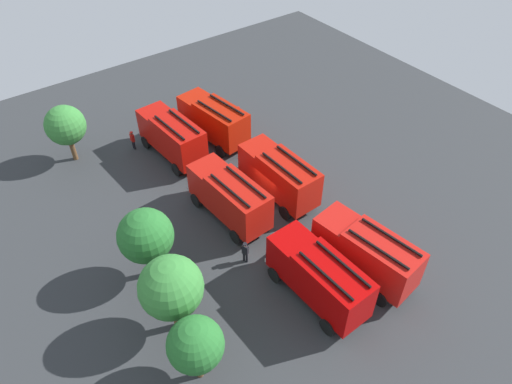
% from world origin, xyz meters
% --- Properties ---
extents(ground_plane, '(55.07, 55.07, 0.00)m').
position_xyz_m(ground_plane, '(0.00, 0.00, 0.00)').
color(ground_plane, '#2D3033').
extents(fire_truck_0, '(7.46, 3.54, 3.88)m').
position_xyz_m(fire_truck_0, '(-9.38, -1.82, 2.15)').
color(fire_truck_0, red).
rests_on(fire_truck_0, ground).
extents(fire_truck_1, '(7.26, 2.90, 3.88)m').
position_xyz_m(fire_truck_1, '(-0.08, -2.10, 2.15)').
color(fire_truck_1, '#B3140A').
rests_on(fire_truck_1, ground).
extents(fire_truck_2, '(7.45, 3.50, 3.88)m').
position_xyz_m(fire_truck_2, '(9.15, -2.13, 2.15)').
color(fire_truck_2, '#AD1605').
rests_on(fire_truck_2, ground).
extents(fire_truck_3, '(7.27, 2.93, 3.88)m').
position_xyz_m(fire_truck_3, '(-9.03, 1.92, 2.15)').
color(fire_truck_3, '#AD0303').
rests_on(fire_truck_3, ground).
extents(fire_truck_4, '(7.33, 3.11, 3.88)m').
position_xyz_m(fire_truck_4, '(0.14, 2.28, 2.15)').
color(fire_truck_4, '#B3140B').
rests_on(fire_truck_4, ground).
extents(fire_truck_5, '(7.35, 3.15, 3.88)m').
position_xyz_m(fire_truck_5, '(9.17, 1.98, 2.15)').
color(fire_truck_5, '#B00F08').
rests_on(fire_truck_5, ground).
extents(firefighter_0, '(0.48, 0.41, 1.77)m').
position_xyz_m(firefighter_0, '(-3.99, 3.84, 1.00)').
color(firefighter_0, black).
rests_on(firefighter_0, ground).
extents(firefighter_1, '(0.44, 0.28, 1.74)m').
position_xyz_m(firefighter_1, '(12.23, 4.32, 0.98)').
color(firefighter_1, black).
rests_on(firefighter_1, ground).
extents(firefighter_2, '(0.48, 0.37, 1.65)m').
position_xyz_m(firefighter_2, '(10.14, -5.42, 0.92)').
color(firefighter_2, black).
rests_on(firefighter_2, ground).
extents(tree_0, '(3.04, 3.04, 4.71)m').
position_xyz_m(tree_0, '(-9.11, 10.56, 3.17)').
color(tree_0, brown).
rests_on(tree_0, ground).
extents(tree_1, '(3.68, 3.68, 5.71)m').
position_xyz_m(tree_1, '(-5.69, 10.01, 3.84)').
color(tree_1, brown).
rests_on(tree_1, ground).
extents(tree_2, '(3.52, 3.52, 5.45)m').
position_xyz_m(tree_2, '(-1.23, 9.35, 3.67)').
color(tree_2, brown).
rests_on(tree_2, ground).
extents(tree_3, '(3.29, 3.29, 5.10)m').
position_xyz_m(tree_3, '(13.85, 9.03, 3.43)').
color(tree_3, brown).
rests_on(tree_3, ground).
extents(traffic_cone_0, '(0.48, 0.48, 0.68)m').
position_xyz_m(traffic_cone_0, '(-8.53, -3.97, 0.34)').
color(traffic_cone_0, '#F2600C').
rests_on(traffic_cone_0, ground).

